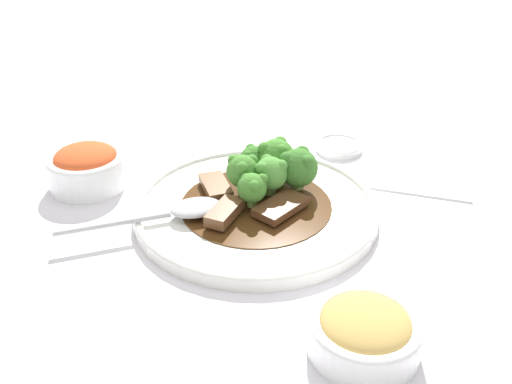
{
  "coord_description": "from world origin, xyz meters",
  "views": [
    {
      "loc": [
        -0.33,
        0.56,
        0.42
      ],
      "look_at": [
        0.0,
        0.0,
        0.03
      ],
      "focal_mm": 42.0,
      "sensor_mm": 36.0,
      "label": 1
    }
  ],
  "objects_px": {
    "side_bowl_appetizer": "(365,331)",
    "broccoli_floret_3": "(243,171)",
    "side_bowl_kimchi": "(86,167)",
    "main_plate": "(256,208)",
    "beef_strip_0": "(225,212)",
    "broccoli_floret_0": "(254,188)",
    "broccoli_floret_1": "(276,156)",
    "beef_strip_1": "(216,186)",
    "beef_strip_2": "(283,205)",
    "broccoli_floret_4": "(298,167)",
    "broccoli_floret_5": "(271,173)",
    "serving_spoon": "(184,210)",
    "sauce_dish": "(339,146)",
    "broccoli_floret_2": "(254,159)"
  },
  "relations": [
    {
      "from": "broccoli_floret_1",
      "to": "beef_strip_1",
      "type": "bearing_deg",
      "value": 53.17
    },
    {
      "from": "broccoli_floret_0",
      "to": "broccoli_floret_1",
      "type": "relative_size",
      "value": 0.8
    },
    {
      "from": "beef_strip_1",
      "to": "beef_strip_2",
      "type": "distance_m",
      "value": 0.1
    },
    {
      "from": "side_bowl_appetizer",
      "to": "sauce_dish",
      "type": "relative_size",
      "value": 1.48
    },
    {
      "from": "serving_spoon",
      "to": "side_bowl_kimchi",
      "type": "bearing_deg",
      "value": -5.34
    },
    {
      "from": "broccoli_floret_1",
      "to": "side_bowl_appetizer",
      "type": "bearing_deg",
      "value": 134.37
    },
    {
      "from": "broccoli_floret_3",
      "to": "sauce_dish",
      "type": "height_order",
      "value": "broccoli_floret_3"
    },
    {
      "from": "broccoli_floret_0",
      "to": "serving_spoon",
      "type": "height_order",
      "value": "broccoli_floret_0"
    },
    {
      "from": "broccoli_floret_0",
      "to": "broccoli_floret_4",
      "type": "bearing_deg",
      "value": -109.66
    },
    {
      "from": "broccoli_floret_0",
      "to": "broccoli_floret_5",
      "type": "height_order",
      "value": "broccoli_floret_5"
    },
    {
      "from": "broccoli_floret_1",
      "to": "serving_spoon",
      "type": "relative_size",
      "value": 0.33
    },
    {
      "from": "beef_strip_0",
      "to": "beef_strip_1",
      "type": "height_order",
      "value": "beef_strip_0"
    },
    {
      "from": "beef_strip_1",
      "to": "side_bowl_kimchi",
      "type": "height_order",
      "value": "side_bowl_kimchi"
    },
    {
      "from": "broccoli_floret_2",
      "to": "sauce_dish",
      "type": "height_order",
      "value": "broccoli_floret_2"
    },
    {
      "from": "beef_strip_2",
      "to": "serving_spoon",
      "type": "distance_m",
      "value": 0.12
    },
    {
      "from": "beef_strip_2",
      "to": "broccoli_floret_3",
      "type": "bearing_deg",
      "value": -6.48
    },
    {
      "from": "main_plate",
      "to": "serving_spoon",
      "type": "height_order",
      "value": "serving_spoon"
    },
    {
      "from": "main_plate",
      "to": "broccoli_floret_5",
      "type": "bearing_deg",
      "value": -100.35
    },
    {
      "from": "broccoli_floret_3",
      "to": "broccoli_floret_0",
      "type": "bearing_deg",
      "value": 144.05
    },
    {
      "from": "beef_strip_0",
      "to": "beef_strip_1",
      "type": "distance_m",
      "value": 0.07
    },
    {
      "from": "serving_spoon",
      "to": "side_bowl_appetizer",
      "type": "xyz_separation_m",
      "value": [
        -0.27,
        0.08,
        -0.0
      ]
    },
    {
      "from": "side_bowl_appetizer",
      "to": "broccoli_floret_1",
      "type": "bearing_deg",
      "value": -45.63
    },
    {
      "from": "broccoli_floret_2",
      "to": "side_bowl_appetizer",
      "type": "distance_m",
      "value": 0.33
    },
    {
      "from": "side_bowl_kimchi",
      "to": "side_bowl_appetizer",
      "type": "xyz_separation_m",
      "value": [
        -0.45,
        0.1,
        -0.01
      ]
    },
    {
      "from": "beef_strip_2",
      "to": "side_bowl_appetizer",
      "type": "distance_m",
      "value": 0.23
    },
    {
      "from": "beef_strip_0",
      "to": "beef_strip_2",
      "type": "relative_size",
      "value": 0.81
    },
    {
      "from": "side_bowl_kimchi",
      "to": "broccoli_floret_5",
      "type": "bearing_deg",
      "value": -161.74
    },
    {
      "from": "broccoli_floret_5",
      "to": "serving_spoon",
      "type": "relative_size",
      "value": 0.3
    },
    {
      "from": "broccoli_floret_3",
      "to": "side_bowl_appetizer",
      "type": "distance_m",
      "value": 0.29
    },
    {
      "from": "beef_strip_0",
      "to": "sauce_dish",
      "type": "distance_m",
      "value": 0.28
    },
    {
      "from": "main_plate",
      "to": "beef_strip_1",
      "type": "xyz_separation_m",
      "value": [
        0.06,
        -0.0,
        0.01
      ]
    },
    {
      "from": "beef_strip_2",
      "to": "serving_spoon",
      "type": "bearing_deg",
      "value": 37.43
    },
    {
      "from": "serving_spoon",
      "to": "beef_strip_0",
      "type": "bearing_deg",
      "value": -156.69
    },
    {
      "from": "beef_strip_0",
      "to": "side_bowl_appetizer",
      "type": "bearing_deg",
      "value": 155.22
    },
    {
      "from": "main_plate",
      "to": "beef_strip_2",
      "type": "distance_m",
      "value": 0.04
    },
    {
      "from": "serving_spoon",
      "to": "sauce_dish",
      "type": "distance_m",
      "value": 0.31
    },
    {
      "from": "beef_strip_0",
      "to": "broccoli_floret_5",
      "type": "distance_m",
      "value": 0.08
    },
    {
      "from": "beef_strip_2",
      "to": "main_plate",
      "type": "bearing_deg",
      "value": 7.6
    },
    {
      "from": "broccoli_floret_2",
      "to": "side_bowl_kimchi",
      "type": "distance_m",
      "value": 0.23
    },
    {
      "from": "main_plate",
      "to": "broccoli_floret_4",
      "type": "xyz_separation_m",
      "value": [
        -0.03,
        -0.06,
        0.04
      ]
    },
    {
      "from": "beef_strip_0",
      "to": "broccoli_floret_5",
      "type": "height_order",
      "value": "broccoli_floret_5"
    },
    {
      "from": "side_bowl_appetizer",
      "to": "broccoli_floret_3",
      "type": "bearing_deg",
      "value": -35.06
    },
    {
      "from": "beef_strip_0",
      "to": "beef_strip_2",
      "type": "height_order",
      "value": "beef_strip_0"
    },
    {
      "from": "main_plate",
      "to": "beef_strip_0",
      "type": "bearing_deg",
      "value": 73.33
    },
    {
      "from": "beef_strip_2",
      "to": "sauce_dish",
      "type": "distance_m",
      "value": 0.22
    },
    {
      "from": "broccoli_floret_5",
      "to": "serving_spoon",
      "type": "xyz_separation_m",
      "value": [
        0.07,
        0.1,
        -0.02
      ]
    },
    {
      "from": "beef_strip_0",
      "to": "broccoli_floret_0",
      "type": "bearing_deg",
      "value": -114.41
    },
    {
      "from": "beef_strip_0",
      "to": "beef_strip_2",
      "type": "bearing_deg",
      "value": -133.15
    },
    {
      "from": "main_plate",
      "to": "beef_strip_0",
      "type": "distance_m",
      "value": 0.05
    },
    {
      "from": "beef_strip_1",
      "to": "side_bowl_appetizer",
      "type": "distance_m",
      "value": 0.31
    }
  ]
}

